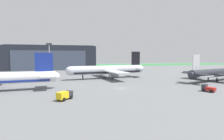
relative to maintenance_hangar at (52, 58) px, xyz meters
The scene contains 9 objects.
ground_plane 112.11m from the maintenance_hangar, 72.95° to the right, with size 440.00×440.00×0.00m, color slate.
grass_field_strip 69.89m from the maintenance_hangar, 61.74° to the left, with size 440.00×56.00×0.08m, color #337D41.
maintenance_hangar is the anchor object (origin of this frame).
airliner_far_left 84.84m from the maintenance_hangar, 65.84° to the right, with size 42.61×34.09×14.01m.
airliner_near_right 127.71m from the maintenance_hangar, 51.16° to the right, with size 35.05×29.38×12.10m.
pushback_tractor 120.23m from the maintenance_hangar, 83.38° to the right, with size 4.36×4.80×2.24m.
ops_van 117.43m from the maintenance_hangar, 38.50° to the right, with size 3.23×4.09×2.01m.
stair_truck 132.97m from the maintenance_hangar, 63.83° to the right, with size 3.55×4.32×2.27m.
apron_light_mast 84.18m from the maintenance_hangar, 85.46° to the right, with size 2.40×0.50×17.21m.
Camera 1 is at (-17.66, -59.23, 11.35)m, focal length 28.12 mm.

